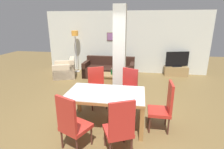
# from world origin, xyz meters

# --- Properties ---
(ground_plane) EXTENTS (18.00, 18.00, 0.00)m
(ground_plane) POSITION_xyz_m (0.00, 0.00, 0.00)
(ground_plane) COLOR brown
(back_wall) EXTENTS (7.20, 0.09, 2.70)m
(back_wall) POSITION_xyz_m (-0.00, 4.44, 1.35)
(back_wall) COLOR silver
(back_wall) RESTS_ON ground_plane
(divider_pillar) EXTENTS (0.35, 0.37, 2.70)m
(divider_pillar) POSITION_xyz_m (0.11, 1.57, 1.35)
(divider_pillar) COLOR silver
(divider_pillar) RESTS_ON ground_plane
(dining_table) EXTENTS (1.70, 1.03, 0.77)m
(dining_table) POSITION_xyz_m (0.00, 0.00, 0.62)
(dining_table) COLOR #A4733C
(dining_table) RESTS_ON ground_plane
(dining_chair_far_left) EXTENTS (0.61, 0.61, 1.07)m
(dining_chair_far_left) POSITION_xyz_m (-0.42, 0.89, 0.55)
(dining_chair_far_left) COLOR red
(dining_chair_far_left) RESTS_ON ground_plane
(dining_chair_head_right) EXTENTS (0.46, 0.46, 1.07)m
(dining_chair_head_right) POSITION_xyz_m (1.24, 0.00, 0.55)
(dining_chair_head_right) COLOR red
(dining_chair_head_right) RESTS_ON ground_plane
(dining_chair_far_right) EXTENTS (0.61, 0.61, 1.07)m
(dining_chair_far_right) POSITION_xyz_m (0.42, 0.90, 0.55)
(dining_chair_far_right) COLOR red
(dining_chair_far_right) RESTS_ON ground_plane
(dining_chair_near_left) EXTENTS (0.61, 0.61, 1.07)m
(dining_chair_near_left) POSITION_xyz_m (-0.42, -0.92, 0.55)
(dining_chair_near_left) COLOR red
(dining_chair_near_left) RESTS_ON ground_plane
(dining_chair_near_right) EXTENTS (0.61, 0.61, 1.07)m
(dining_chair_near_right) POSITION_xyz_m (0.42, -0.91, 0.55)
(dining_chair_near_right) COLOR red
(dining_chair_near_right) RESTS_ON ground_plane
(sofa) EXTENTS (2.10, 0.95, 0.80)m
(sofa) POSITION_xyz_m (-0.57, 3.59, 0.28)
(sofa) COLOR #321C15
(sofa) RESTS_ON ground_plane
(armchair) EXTENTS (1.12, 1.16, 0.79)m
(armchair) POSITION_xyz_m (-2.38, 3.23, 0.28)
(armchair) COLOR beige
(armchair) RESTS_ON ground_plane
(coffee_table) EXTENTS (0.56, 0.59, 0.39)m
(coffee_table) POSITION_xyz_m (-0.42, 2.60, 0.20)
(coffee_table) COLOR #9B7545
(coffee_table) RESTS_ON ground_plane
(bottle) EXTENTS (0.07, 0.07, 0.23)m
(bottle) POSITION_xyz_m (-0.30, 2.57, 0.48)
(bottle) COLOR #194C23
(bottle) RESTS_ON coffee_table
(tv_stand) EXTENTS (0.96, 0.40, 0.40)m
(tv_stand) POSITION_xyz_m (2.26, 4.16, 0.20)
(tv_stand) COLOR #9E7D4D
(tv_stand) RESTS_ON ground_plane
(tv_screen) EXTENTS (0.97, 0.32, 0.64)m
(tv_screen) POSITION_xyz_m (2.26, 4.16, 0.71)
(tv_screen) COLOR black
(tv_screen) RESTS_ON tv_stand
(floor_lamp) EXTENTS (0.29, 0.29, 1.87)m
(floor_lamp) POSITION_xyz_m (-2.19, 4.08, 1.56)
(floor_lamp) COLOR #B7B7BC
(floor_lamp) RESTS_ON ground_plane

